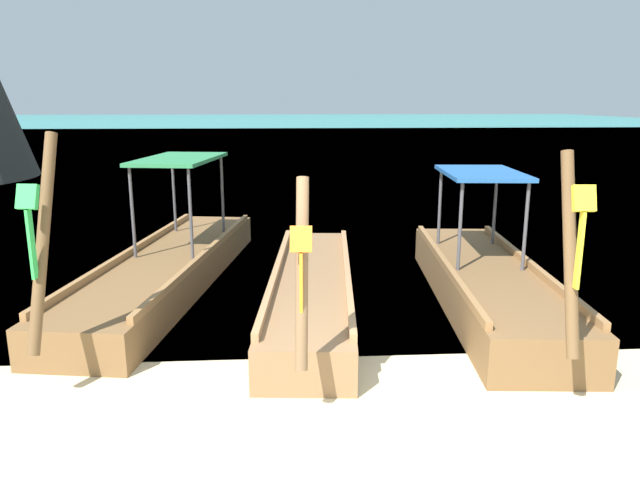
# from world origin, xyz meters

# --- Properties ---
(ground) EXTENTS (120.00, 120.00, 0.00)m
(ground) POSITION_xyz_m (0.00, 0.00, 0.00)
(ground) COLOR beige
(sea_water) EXTENTS (120.00, 120.00, 0.00)m
(sea_water) POSITION_xyz_m (0.00, 61.82, 0.00)
(sea_water) COLOR teal
(sea_water) RESTS_ON ground
(longtail_boat_green_ribbon) EXTENTS (2.33, 7.20, 2.64)m
(longtail_boat_green_ribbon) POSITION_xyz_m (-2.40, 4.75, 0.33)
(longtail_boat_green_ribbon) COLOR brown
(longtail_boat_green_ribbon) RESTS_ON ground
(longtail_boat_orange_ribbon) EXTENTS (1.53, 5.91, 2.25)m
(longtail_boat_orange_ribbon) POSITION_xyz_m (-0.14, 3.53, 0.27)
(longtail_boat_orange_ribbon) COLOR olive
(longtail_boat_orange_ribbon) RESTS_ON ground
(longtail_boat_yellow_ribbon) EXTENTS (1.73, 5.88, 2.48)m
(longtail_boat_yellow_ribbon) POSITION_xyz_m (2.41, 3.49, 0.35)
(longtail_boat_yellow_ribbon) COLOR brown
(longtail_boat_yellow_ribbon) RESTS_ON ground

